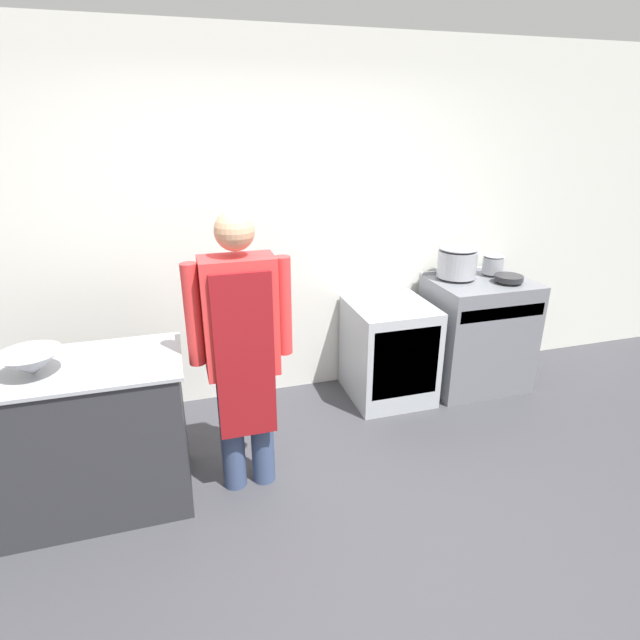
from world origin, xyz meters
TOP-DOWN VIEW (x-y plane):
  - ground_plane at (0.00, 0.00)m, footprint 14.00×14.00m
  - wall_back at (0.00, 1.88)m, footprint 8.00×0.05m
  - prep_counter at (-1.38, 0.83)m, footprint 1.26×0.62m
  - stove at (1.61, 1.49)m, footprint 0.79×0.62m
  - fridge_unit at (0.83, 1.51)m, footprint 0.62×0.65m
  - person_cook at (-0.42, 0.75)m, footprint 0.58×0.24m
  - mixing_bowl at (-1.47, 0.77)m, footprint 0.31×0.31m
  - stock_pot at (1.43, 1.60)m, footprint 0.31×0.31m
  - saute_pan at (1.77, 1.38)m, footprint 0.22×0.22m
  - sauce_pot at (1.77, 1.60)m, footprint 0.17×0.17m

SIDE VIEW (x-z plane):
  - ground_plane at x=0.00m, z-range 0.00..0.00m
  - fridge_unit at x=0.83m, z-range 0.00..0.79m
  - prep_counter at x=-1.38m, z-range 0.00..0.90m
  - stove at x=1.61m, z-range -0.01..0.93m
  - person_cook at x=-0.42m, z-range 0.10..1.78m
  - saute_pan at x=1.77m, z-range 0.94..0.98m
  - mixing_bowl at x=-1.47m, z-range 0.90..1.03m
  - sauce_pot at x=1.77m, z-range 0.94..1.10m
  - stock_pot at x=1.43m, z-range 0.94..1.19m
  - wall_back at x=0.00m, z-range 0.00..2.70m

